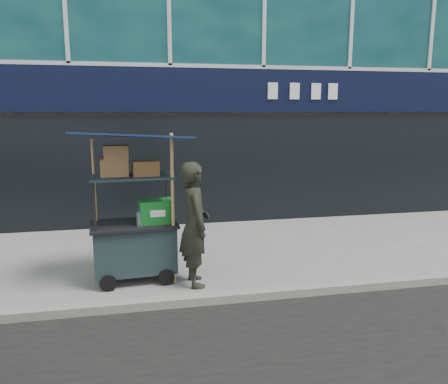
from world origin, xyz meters
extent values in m
plane|color=slate|center=(0.00, 0.00, 0.00)|extent=(80.00, 80.00, 0.00)
cube|color=gray|center=(0.00, -0.20, 0.06)|extent=(80.00, 0.18, 0.12)
cube|color=black|center=(0.00, 3.86, 2.90)|extent=(15.68, 0.06, 0.90)
cube|color=black|center=(0.00, 3.90, 1.20)|extent=(15.68, 0.04, 2.40)
cube|color=#182829|center=(-0.82, 0.84, 0.48)|extent=(1.21, 0.76, 0.68)
cylinder|color=black|center=(-1.20, 0.46, 0.12)|extent=(0.24, 0.07, 0.23)
cylinder|color=black|center=(-0.39, 0.52, 0.12)|extent=(0.24, 0.07, 0.23)
cube|color=black|center=(-0.82, 0.84, 0.84)|extent=(1.29, 0.84, 0.04)
cylinder|color=black|center=(-1.34, 0.52, 1.19)|extent=(0.03, 0.03, 0.73)
cylinder|color=black|center=(-0.27, 0.59, 1.19)|extent=(0.03, 0.03, 0.73)
cylinder|color=black|center=(-1.38, 1.10, 1.19)|extent=(0.03, 0.03, 0.73)
cylinder|color=black|center=(-0.31, 1.17, 1.19)|extent=(0.03, 0.03, 0.73)
cube|color=#182829|center=(-0.82, 0.84, 1.55)|extent=(1.21, 0.76, 0.03)
cylinder|color=tan|center=(-0.27, 0.59, 1.09)|extent=(0.05, 0.05, 2.18)
cylinder|color=tan|center=(-1.38, 1.10, 1.04)|extent=(0.04, 0.04, 2.08)
cube|color=#0B173F|center=(-0.82, 0.84, 2.13)|extent=(1.73, 1.28, 0.19)
cube|color=#116B27|center=(-0.50, 0.82, 1.03)|extent=(0.51, 0.37, 0.34)
cylinder|color=silver|center=(-0.75, 0.66, 0.96)|extent=(0.07, 0.07, 0.19)
cylinder|color=blue|center=(-0.75, 0.66, 1.07)|extent=(0.03, 0.03, 0.02)
cube|color=brown|center=(-1.07, 0.88, 1.69)|extent=(0.41, 0.32, 0.24)
cube|color=olive|center=(-0.63, 0.81, 1.67)|extent=(0.39, 0.30, 0.21)
cube|color=brown|center=(-1.04, 0.86, 1.90)|extent=(0.36, 0.28, 0.19)
imported|color=black|center=(0.02, 0.49, 0.89)|extent=(0.48, 0.69, 1.79)
camera|label=1|loc=(-0.76, -5.48, 2.49)|focal=35.00mm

